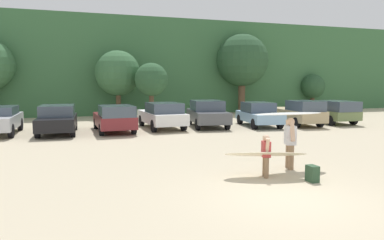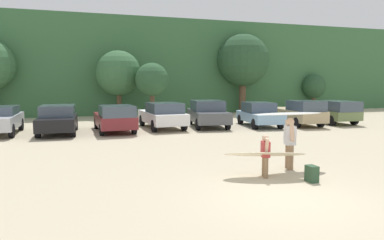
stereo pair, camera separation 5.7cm
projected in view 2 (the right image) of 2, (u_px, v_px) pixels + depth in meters
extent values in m
plane|color=#C1B293|center=(284.00, 198.00, 8.40)|extent=(120.00, 120.00, 0.00)
cube|color=#38663D|center=(126.00, 68.00, 34.96)|extent=(108.00, 12.00, 8.12)
cylinder|color=brown|center=(119.00, 105.00, 27.92)|extent=(0.39, 0.39, 1.93)
sphere|color=#38663D|center=(119.00, 73.00, 27.66)|extent=(3.50, 3.50, 3.50)
cylinder|color=brown|center=(152.00, 106.00, 26.50)|extent=(0.35, 0.35, 1.88)
sphere|color=#2D5633|center=(152.00, 79.00, 26.29)|extent=(2.45, 2.45, 2.45)
cylinder|color=brown|center=(242.00, 98.00, 31.68)|extent=(0.60, 0.60, 2.71)
sphere|color=#284C2D|center=(243.00, 60.00, 31.33)|extent=(4.56, 4.56, 4.56)
cylinder|color=brown|center=(313.00, 103.00, 34.29)|extent=(0.38, 0.38, 1.37)
sphere|color=#284C2D|center=(314.00, 86.00, 34.11)|extent=(2.26, 2.26, 2.26)
cylinder|color=black|center=(21.00, 124.00, 20.17)|extent=(0.22, 0.69, 0.69)
cylinder|color=black|center=(12.00, 131.00, 17.42)|extent=(0.22, 0.69, 0.69)
cube|color=black|center=(58.00, 122.00, 18.84)|extent=(1.98, 4.32, 0.63)
cube|color=#3F4C5B|center=(58.00, 110.00, 18.92)|extent=(1.76, 2.38, 0.57)
cylinder|color=black|center=(45.00, 125.00, 20.00)|extent=(0.24, 0.61, 0.60)
cylinder|color=black|center=(76.00, 124.00, 20.44)|extent=(0.24, 0.61, 0.60)
cylinder|color=black|center=(38.00, 132.00, 17.30)|extent=(0.24, 0.61, 0.60)
cylinder|color=black|center=(73.00, 131.00, 17.75)|extent=(0.24, 0.61, 0.60)
cube|color=maroon|center=(114.00, 120.00, 19.74)|extent=(2.02, 4.47, 0.63)
cube|color=#3F4C5B|center=(117.00, 111.00, 18.66)|extent=(1.78, 2.28, 0.56)
cylinder|color=black|center=(96.00, 124.00, 20.85)|extent=(0.25, 0.63, 0.62)
cylinder|color=black|center=(125.00, 122.00, 21.41)|extent=(0.25, 0.63, 0.62)
cylinder|color=black|center=(102.00, 130.00, 18.14)|extent=(0.25, 0.63, 0.62)
cylinder|color=black|center=(134.00, 128.00, 18.70)|extent=(0.25, 0.63, 0.62)
cube|color=white|center=(162.00, 117.00, 21.07)|extent=(2.14, 4.58, 0.63)
cube|color=#3F4C5B|center=(165.00, 108.00, 20.47)|extent=(1.87, 2.28, 0.57)
cylinder|color=black|center=(142.00, 120.00, 22.18)|extent=(0.26, 0.70, 0.69)
cylinder|color=black|center=(169.00, 119.00, 22.78)|extent=(0.26, 0.70, 0.69)
cylinder|color=black|center=(154.00, 126.00, 19.42)|extent=(0.26, 0.70, 0.69)
cylinder|color=black|center=(184.00, 125.00, 20.02)|extent=(0.26, 0.70, 0.69)
cube|color=#4C4F54|center=(208.00, 116.00, 21.67)|extent=(2.50, 4.46, 0.65)
cube|color=#3F4C5B|center=(207.00, 105.00, 21.77)|extent=(2.07, 2.45, 0.61)
cylinder|color=black|center=(190.00, 119.00, 22.93)|extent=(0.31, 0.71, 0.68)
cylinder|color=black|center=(216.00, 119.00, 23.22)|extent=(0.31, 0.71, 0.68)
cylinder|color=black|center=(198.00, 124.00, 20.20)|extent=(0.31, 0.71, 0.68)
cylinder|color=black|center=(228.00, 124.00, 20.49)|extent=(0.31, 0.71, 0.68)
cube|color=#84ADD1|center=(259.00, 117.00, 21.98)|extent=(2.25, 4.20, 0.55)
cube|color=#3F4C5B|center=(259.00, 107.00, 22.11)|extent=(1.86, 2.20, 0.62)
cylinder|color=black|center=(240.00, 119.00, 23.16)|extent=(0.30, 0.65, 0.63)
cylinder|color=black|center=(263.00, 119.00, 23.44)|extent=(0.30, 0.65, 0.63)
cylinder|color=black|center=(255.00, 124.00, 20.57)|extent=(0.30, 0.65, 0.63)
cylinder|color=black|center=(280.00, 123.00, 20.85)|extent=(0.30, 0.65, 0.63)
cube|color=tan|center=(296.00, 115.00, 22.84)|extent=(2.18, 4.88, 0.67)
cube|color=#3F4C5B|center=(306.00, 106.00, 21.67)|extent=(1.79, 2.34, 0.60)
cylinder|color=black|center=(275.00, 118.00, 24.24)|extent=(0.28, 0.65, 0.63)
cylinder|color=black|center=(295.00, 117.00, 24.56)|extent=(0.28, 0.65, 0.63)
cylinder|color=black|center=(297.00, 123.00, 21.21)|extent=(0.28, 0.65, 0.63)
cylinder|color=black|center=(321.00, 122.00, 21.52)|extent=(0.28, 0.65, 0.63)
cube|color=#6B7F4C|center=(330.00, 114.00, 23.80)|extent=(1.98, 4.20, 0.57)
cube|color=#3F4C5B|center=(339.00, 106.00, 22.91)|extent=(1.78, 2.54, 0.63)
cylinder|color=black|center=(307.00, 117.00, 24.92)|extent=(0.24, 0.65, 0.64)
cylinder|color=black|center=(327.00, 116.00, 25.36)|extent=(0.24, 0.65, 0.64)
cylinder|color=black|center=(332.00, 121.00, 22.30)|extent=(0.24, 0.65, 0.64)
cylinder|color=black|center=(354.00, 120.00, 22.74)|extent=(0.24, 0.65, 0.64)
cylinder|color=#8C6B4C|center=(291.00, 158.00, 11.06)|extent=(0.18, 0.18, 0.77)
cylinder|color=#8C6B4C|center=(288.00, 156.00, 11.33)|extent=(0.18, 0.18, 0.77)
cube|color=silver|center=(290.00, 135.00, 11.12)|extent=(0.40, 0.46, 0.59)
sphere|color=#D8AD8C|center=(290.00, 122.00, 11.08)|extent=(0.25, 0.25, 0.25)
cylinder|color=#D8AD8C|center=(292.00, 131.00, 10.89)|extent=(0.22, 0.36, 0.63)
cylinder|color=#D8AD8C|center=(288.00, 129.00, 11.32)|extent=(0.23, 0.39, 0.62)
cylinder|color=#8C6B4C|center=(266.00, 168.00, 10.10)|extent=(0.14, 0.14, 0.59)
cylinder|color=#8C6B4C|center=(264.00, 166.00, 10.31)|extent=(0.14, 0.14, 0.59)
cube|color=#B23838|center=(265.00, 149.00, 10.15)|extent=(0.30, 0.35, 0.45)
sphere|color=#D8AD8C|center=(266.00, 138.00, 10.12)|extent=(0.19, 0.19, 0.19)
cylinder|color=#D8AD8C|center=(267.00, 146.00, 9.97)|extent=(0.17, 0.26, 0.48)
cylinder|color=#D8AD8C|center=(264.00, 144.00, 10.30)|extent=(0.18, 0.31, 0.47)
ellipsoid|color=white|center=(288.00, 114.00, 11.07)|extent=(2.35, 0.69, 0.08)
ellipsoid|color=beige|center=(265.00, 154.00, 10.15)|extent=(2.44, 1.33, 0.29)
cube|color=#2D4C33|center=(312.00, 174.00, 9.72)|extent=(0.24, 0.34, 0.45)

